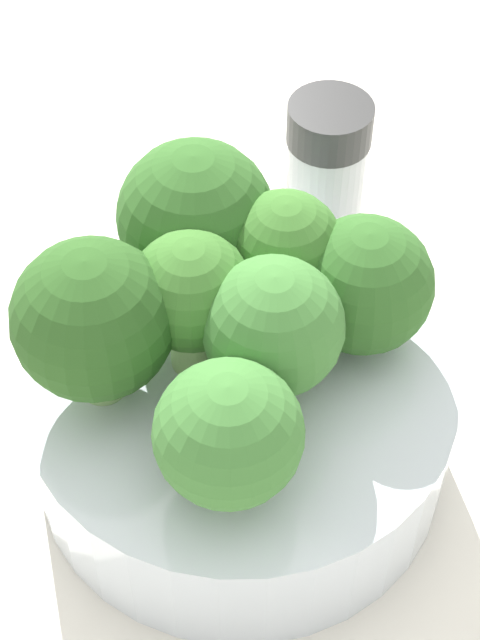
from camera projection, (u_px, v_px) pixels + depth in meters
name	position (u px, v px, depth m)	size (l,w,h in m)	color
ground_plane	(240.00, 456.00, 0.42)	(3.00, 3.00, 0.00)	silver
bowl	(240.00, 420.00, 0.40)	(0.15, 0.15, 0.05)	silver
broccoli_floret_0	(94.00, 321.00, 0.35)	(0.05, 0.05, 0.06)	#8EB770
broccoli_floret_1	(196.00, 220.00, 0.38)	(0.06, 0.06, 0.07)	#8EB770
broccoli_floret_2	(276.00, 324.00, 0.35)	(0.05, 0.05, 0.06)	#7A9E5B
broccoli_floret_3	(228.00, 435.00, 0.33)	(0.05, 0.05, 0.05)	#8EB770
broccoli_floret_4	(275.00, 249.00, 0.37)	(0.04, 0.04, 0.06)	#7A9E5B
broccoli_floret_5	(196.00, 290.00, 0.36)	(0.04, 0.04, 0.06)	#84AD66
broccoli_floret_6	(363.00, 286.00, 0.37)	(0.05, 0.05, 0.05)	#8EB770
pepper_shaker	(326.00, 179.00, 0.46)	(0.04, 0.04, 0.08)	#B2B7BC
almond_crumb_0	(246.00, 183.00, 0.51)	(0.01, 0.01, 0.01)	olive
almond_crumb_2	(285.00, 278.00, 0.47)	(0.01, 0.01, 0.01)	#AD7F4C
almond_crumb_3	(333.00, 203.00, 0.50)	(0.01, 0.00, 0.01)	tan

